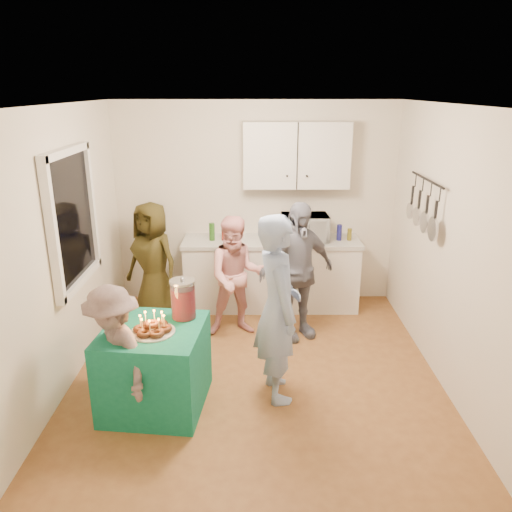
{
  "coord_description": "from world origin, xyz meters",
  "views": [
    {
      "loc": [
        -0.01,
        -4.34,
        2.74
      ],
      "look_at": [
        0.0,
        0.35,
        1.15
      ],
      "focal_mm": 35.0,
      "sensor_mm": 36.0,
      "label": 1
    }
  ],
  "objects_px": {
    "counter": "(271,275)",
    "man_birthday": "(278,309)",
    "microwave": "(305,227)",
    "child_near_left": "(115,356)",
    "woman_back_left": "(153,262)",
    "punch_jar": "(183,300)",
    "party_table": "(155,367)",
    "woman_back_right": "(297,272)",
    "woman_back_center": "(237,277)"
  },
  "relations": [
    {
      "from": "counter",
      "to": "man_birthday",
      "type": "height_order",
      "value": "man_birthday"
    },
    {
      "from": "microwave",
      "to": "child_near_left",
      "type": "relative_size",
      "value": 0.47
    },
    {
      "from": "man_birthday",
      "to": "child_near_left",
      "type": "xyz_separation_m",
      "value": [
        -1.37,
        -0.4,
        -0.25
      ]
    },
    {
      "from": "woman_back_left",
      "to": "counter",
      "type": "bearing_deg",
      "value": 42.86
    },
    {
      "from": "counter",
      "to": "punch_jar",
      "type": "xyz_separation_m",
      "value": [
        -0.85,
        -1.93,
        0.5
      ]
    },
    {
      "from": "party_table",
      "to": "woman_back_left",
      "type": "distance_m",
      "value": 1.89
    },
    {
      "from": "woman_back_right",
      "to": "counter",
      "type": "bearing_deg",
      "value": 80.43
    },
    {
      "from": "man_birthday",
      "to": "child_near_left",
      "type": "height_order",
      "value": "man_birthday"
    },
    {
      "from": "woman_back_right",
      "to": "man_birthday",
      "type": "bearing_deg",
      "value": -129.33
    },
    {
      "from": "microwave",
      "to": "woman_back_center",
      "type": "relative_size",
      "value": 0.41
    },
    {
      "from": "counter",
      "to": "woman_back_center",
      "type": "relative_size",
      "value": 1.57
    },
    {
      "from": "counter",
      "to": "punch_jar",
      "type": "height_order",
      "value": "punch_jar"
    },
    {
      "from": "party_table",
      "to": "punch_jar",
      "type": "distance_m",
      "value": 0.64
    },
    {
      "from": "punch_jar",
      "to": "woman_back_center",
      "type": "xyz_separation_m",
      "value": [
        0.44,
        1.17,
        -0.23
      ]
    },
    {
      "from": "woman_back_center",
      "to": "woman_back_right",
      "type": "bearing_deg",
      "value": -13.34
    },
    {
      "from": "microwave",
      "to": "woman_back_center",
      "type": "bearing_deg",
      "value": -138.68
    },
    {
      "from": "woman_back_left",
      "to": "woman_back_center",
      "type": "distance_m",
      "value": 1.12
    },
    {
      "from": "woman_back_left",
      "to": "punch_jar",
      "type": "bearing_deg",
      "value": -39.67
    },
    {
      "from": "woman_back_left",
      "to": "child_near_left",
      "type": "relative_size",
      "value": 1.18
    },
    {
      "from": "punch_jar",
      "to": "woman_back_center",
      "type": "bearing_deg",
      "value": 69.32
    },
    {
      "from": "microwave",
      "to": "child_near_left",
      "type": "height_order",
      "value": "child_near_left"
    },
    {
      "from": "counter",
      "to": "woman_back_right",
      "type": "bearing_deg",
      "value": -73.09
    },
    {
      "from": "party_table",
      "to": "woman_back_center",
      "type": "distance_m",
      "value": 1.58
    },
    {
      "from": "counter",
      "to": "party_table",
      "type": "relative_size",
      "value": 2.59
    },
    {
      "from": "microwave",
      "to": "party_table",
      "type": "relative_size",
      "value": 0.68
    },
    {
      "from": "counter",
      "to": "microwave",
      "type": "distance_m",
      "value": 0.76
    },
    {
      "from": "woman_back_left",
      "to": "woman_back_right",
      "type": "height_order",
      "value": "woman_back_right"
    },
    {
      "from": "microwave",
      "to": "man_birthday",
      "type": "height_order",
      "value": "man_birthday"
    },
    {
      "from": "man_birthday",
      "to": "woman_back_left",
      "type": "distance_m",
      "value": 2.2
    },
    {
      "from": "woman_back_left",
      "to": "woman_back_center",
      "type": "bearing_deg",
      "value": 7.26
    },
    {
      "from": "punch_jar",
      "to": "man_birthday",
      "type": "distance_m",
      "value": 0.85
    },
    {
      "from": "punch_jar",
      "to": "woman_back_right",
      "type": "distance_m",
      "value": 1.56
    },
    {
      "from": "man_birthday",
      "to": "woman_back_right",
      "type": "height_order",
      "value": "man_birthday"
    },
    {
      "from": "party_table",
      "to": "woman_back_right",
      "type": "relative_size",
      "value": 0.54
    },
    {
      "from": "woman_back_center",
      "to": "microwave",
      "type": "bearing_deg",
      "value": 35.65
    },
    {
      "from": "punch_jar",
      "to": "woman_back_center",
      "type": "height_order",
      "value": "woman_back_center"
    },
    {
      "from": "man_birthday",
      "to": "party_table",
      "type": "bearing_deg",
      "value": 87.14
    },
    {
      "from": "child_near_left",
      "to": "microwave",
      "type": "bearing_deg",
      "value": 98.76
    },
    {
      "from": "man_birthday",
      "to": "punch_jar",
      "type": "bearing_deg",
      "value": 74.6
    },
    {
      "from": "counter",
      "to": "party_table",
      "type": "height_order",
      "value": "counter"
    },
    {
      "from": "counter",
      "to": "man_birthday",
      "type": "xyz_separation_m",
      "value": [
        -0.01,
        -1.99,
        0.44
      ]
    },
    {
      "from": "party_table",
      "to": "child_near_left",
      "type": "relative_size",
      "value": 0.68
    },
    {
      "from": "punch_jar",
      "to": "party_table",
      "type": "bearing_deg",
      "value": -137.65
    },
    {
      "from": "woman_back_right",
      "to": "child_near_left",
      "type": "height_order",
      "value": "woman_back_right"
    },
    {
      "from": "child_near_left",
      "to": "woman_back_right",
      "type": "bearing_deg",
      "value": 89.15
    },
    {
      "from": "party_table",
      "to": "woman_back_right",
      "type": "distance_m",
      "value": 1.93
    },
    {
      "from": "microwave",
      "to": "party_table",
      "type": "bearing_deg",
      "value": -126.5
    },
    {
      "from": "counter",
      "to": "child_near_left",
      "type": "height_order",
      "value": "child_near_left"
    },
    {
      "from": "man_birthday",
      "to": "woman_back_right",
      "type": "distance_m",
      "value": 1.18
    },
    {
      "from": "party_table",
      "to": "child_near_left",
      "type": "height_order",
      "value": "child_near_left"
    }
  ]
}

